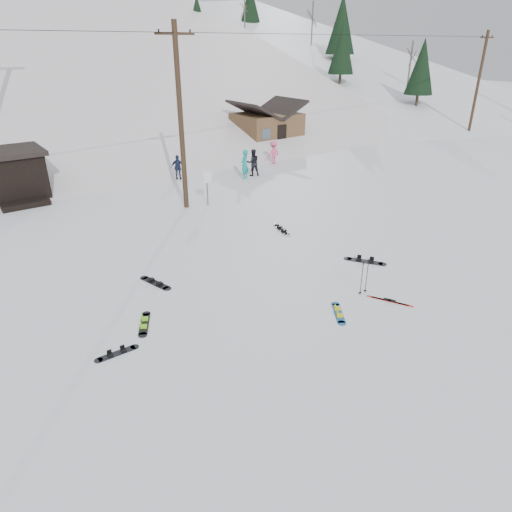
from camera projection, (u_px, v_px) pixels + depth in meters
ground at (354, 348)px, 13.23m from camera, size 200.00×200.00×0.00m
ski_slope at (27, 214)px, 58.61m from camera, size 60.00×85.24×65.97m
ridge_right at (282, 170)px, 74.72m from camera, size 45.66×93.98×54.59m
treeline_right at (309, 106)px, 63.11m from camera, size 20.00×60.00×10.00m
utility_pole at (180, 117)px, 22.55m from camera, size 2.00×0.26×9.00m
utility_pole_right at (478, 82)px, 41.75m from camera, size 2.00×0.26×9.00m
trail_sign at (207, 182)px, 24.27m from camera, size 0.50×0.09×1.85m
lift_hut at (14, 175)px, 25.32m from camera, size 3.40×4.10×2.75m
cabin at (267, 128)px, 38.14m from camera, size 5.39×4.40×3.77m
hero_snowboard at (338, 313)px, 14.91m from camera, size 0.94×1.22×0.10m
hero_skis at (390, 301)px, 15.60m from camera, size 0.78×1.45×0.08m
ski_poles at (364, 277)px, 15.84m from camera, size 0.35×0.09×1.29m
board_scatter_a at (117, 353)px, 12.98m from camera, size 1.31×0.25×0.09m
board_scatter_b at (155, 283)px, 16.77m from camera, size 0.64×1.56×0.11m
board_scatter_c at (144, 324)px, 14.34m from camera, size 0.85×1.33×0.10m
board_scatter_d at (365, 261)px, 18.42m from camera, size 1.07×1.50×0.12m
board_scatter_f at (282, 229)px, 21.53m from camera, size 0.66×1.62×0.12m
skier_teal at (245, 164)px, 29.25m from camera, size 0.81×0.73×1.85m
skier_dark at (253, 162)px, 29.93m from camera, size 1.02×0.90×1.74m
skier_pink at (273, 153)px, 32.85m from camera, size 1.12×0.73×1.62m
skier_navy at (178, 167)px, 29.09m from camera, size 0.97×0.85×1.57m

